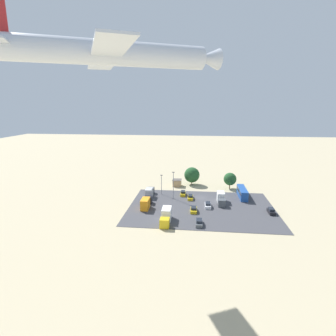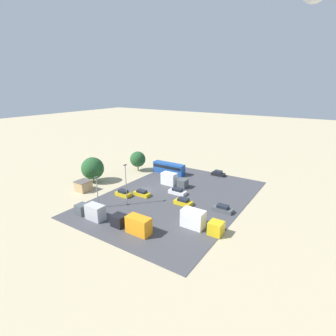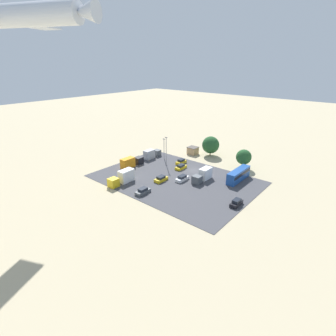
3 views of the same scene
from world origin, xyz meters
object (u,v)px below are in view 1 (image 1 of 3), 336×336
object	(u,v)px
parked_truck_1	(150,192)
parked_truck_0	(221,198)
bus	(242,192)
airplane	(115,53)
parked_car_5	(199,223)
parked_truck_3	(166,216)
parked_car_2	(194,210)
shed_building	(177,183)
parked_car_4	(183,193)
parked_car_3	(271,211)
parked_car_1	(190,197)
parked_truck_2	(146,203)
parked_car_0	(208,205)

from	to	relation	value
parked_truck_1	parked_truck_0	bearing A→B (deg)	-9.49
bus	airplane	world-z (taller)	airplane
parked_car_5	parked_truck_3	bearing A→B (deg)	-6.45
parked_car_2	parked_truck_1	size ratio (longest dim) A/B	0.58
parked_truck_1	airplane	size ratio (longest dim) A/B	0.19
shed_building	parked_car_2	distance (m)	27.40
bus	parked_car_4	bearing A→B (deg)	0.51
bus	parked_car_3	bearing A→B (deg)	114.80
parked_car_1	parked_car_3	xyz separation A→B (m)	(-25.05, 10.07, 0.07)
parked_car_2	parked_car_4	distance (m)	15.69
shed_building	parked_car_3	world-z (taller)	shed_building
parked_truck_2	parked_car_3	bearing A→B (deg)	-1.18
parked_car_0	parked_car_3	bearing A→B (deg)	170.87
parked_car_4	parked_truck_1	world-z (taller)	parked_truck_1
parked_truck_3	airplane	size ratio (longest dim) A/B	0.22
parked_truck_0	parked_truck_3	xyz separation A→B (m)	(16.89, 16.77, 0.08)
shed_building	parked_car_0	bearing A→B (deg)	118.00
parked_car_3	parked_car_1	bearing A→B (deg)	158.10
parked_car_0	airplane	bearing A→B (deg)	60.67
parked_car_3	parked_truck_3	distance (m)	32.89
shed_building	bus	distance (m)	26.83
parked_car_1	parked_truck_2	world-z (taller)	parked_truck_2
shed_building	parked_car_0	world-z (taller)	shed_building
parked_car_3	airplane	world-z (taller)	airplane
parked_car_0	parked_truck_2	size ratio (longest dim) A/B	0.53
parked_truck_0	parked_truck_3	size ratio (longest dim) A/B	0.92
bus	parked_car_0	xyz separation A→B (m)	(12.70, 10.94, -1.16)
bus	parked_truck_0	bearing A→B (deg)	39.24
parked_car_3	parked_truck_1	distance (m)	41.60
parked_car_5	parked_truck_0	world-z (taller)	parked_truck_0
bus	parked_truck_1	size ratio (longest dim) A/B	1.44
parked_car_4	parked_car_5	world-z (taller)	parked_car_4
parked_truck_1	parked_car_1	bearing A→B (deg)	-5.88
bus	parked_truck_3	world-z (taller)	parked_truck_3
parked_car_4	parked_car_2	bearing A→B (deg)	105.13
bus	parked_car_0	world-z (taller)	bus
parked_truck_0	parked_truck_3	bearing A→B (deg)	44.81
parked_car_5	parked_truck_0	bearing A→B (deg)	-112.91
parked_car_0	parked_truck_0	xyz separation A→B (m)	(-4.56, -4.29, 0.89)
bus	parked_car_4	distance (m)	21.40
parked_car_3	parked_truck_2	size ratio (longest dim) A/B	0.47
parked_car_0	parked_car_2	bearing A→B (deg)	43.81
parked_car_1	airplane	size ratio (longest dim) A/B	0.11
parked_truck_0	parked_car_5	bearing A→B (deg)	67.09
parked_car_5	parked_truck_2	xyz separation A→B (m)	(17.07, -11.27, 0.87)
parked_car_0	airplane	size ratio (longest dim) A/B	0.12
shed_building	parked_car_2	bearing A→B (deg)	105.12
shed_building	parked_car_3	size ratio (longest dim) A/B	0.89
parked_car_0	parked_car_4	distance (m)	13.81
airplane	parked_car_5	bearing A→B (deg)	117.33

